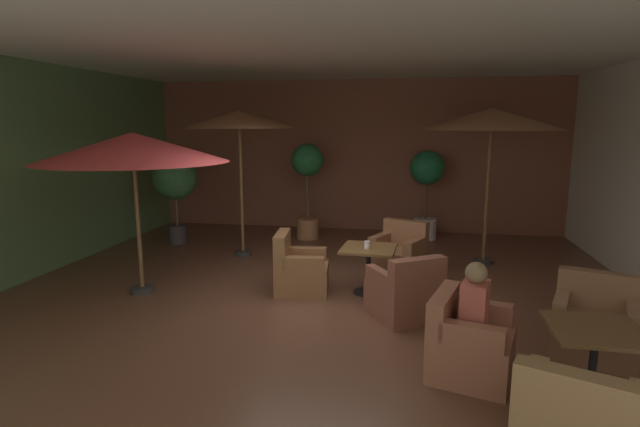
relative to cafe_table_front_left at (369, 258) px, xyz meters
name	(u,v)px	position (x,y,z in m)	size (l,w,h in m)	color
ground_plane	(313,305)	(-0.69, -0.61, -0.53)	(9.42, 10.18, 0.02)	brown
wall_back_brick	(355,156)	(-0.69, 4.44, 1.19)	(9.42, 0.08, 3.42)	brown
wall_left_accent	(2,174)	(-5.36, -0.61, 1.19)	(0.08, 10.18, 3.42)	#567A4A
ceiling_slab	(313,41)	(-0.69, -0.61, 2.93)	(9.42, 10.18, 0.06)	silver
cafe_table_front_left	(369,258)	(0.00, 0.00, 0.00)	(0.82, 0.82, 0.68)	black
armchair_front_left_north	(399,256)	(0.42, 0.91, -0.20)	(0.99, 0.97, 0.88)	brown
armchair_front_left_east	(299,270)	(-1.00, -0.11, -0.21)	(0.83, 0.78, 0.88)	brown
armchair_front_left_south	(405,294)	(0.54, -0.85, -0.21)	(1.04, 1.06, 0.85)	brown
cafe_table_front_right	(595,344)	(2.19, -2.51, 0.01)	(0.79, 0.79, 0.68)	black
armchair_front_right_north	(595,326)	(2.55, -1.49, -0.22)	(1.02, 1.01, 0.84)	#8C5E3F
armchair_front_right_east	(468,344)	(1.16, -2.21, -0.21)	(0.94, 0.98, 0.81)	brown
patio_umbrella_tall_red	(133,148)	(-3.27, -0.55, 1.58)	(2.66, 2.66, 2.32)	#2D2D2D
patio_umbrella_center_beige	(492,120)	(1.88, 1.91, 1.98)	(2.39, 2.39, 2.70)	#2D2D2D
patio_umbrella_near_wall	(239,121)	(-2.50, 1.70, 1.97)	(2.08, 2.08, 2.67)	#2D2D2D
potted_tree_left_corner	(427,181)	(0.91, 3.67, 0.72)	(0.71, 0.71, 1.89)	silver
potted_tree_mid_left	(307,176)	(-1.58, 3.28, 0.82)	(0.69, 0.69, 2.04)	#AD6C46
potted_tree_mid_right	(175,182)	(-4.14, 2.37, 0.75)	(0.88, 0.88, 1.79)	#3A3336
patron_blue_shirt	(475,301)	(1.20, -2.22, 0.24)	(0.32, 0.38, 0.70)	#B14D3E
iced_drink_cup	(367,245)	(-0.02, -0.06, 0.21)	(0.08, 0.08, 0.11)	white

